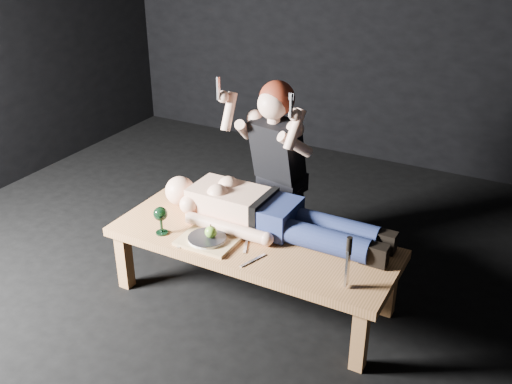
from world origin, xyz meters
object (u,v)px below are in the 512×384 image
at_px(table, 252,270).
at_px(kneeling_woman, 284,165).
at_px(serving_tray, 207,241).
at_px(carving_knife, 348,263).
at_px(goblet, 161,221).
at_px(lying_man, 272,211).

height_order(table, kneeling_woman, kneeling_woman).
bearing_deg(serving_tray, carving_knife, -2.21).
height_order(table, goblet, goblet).
bearing_deg(lying_man, goblet, -147.19).
distance_m(serving_tray, goblet, 0.32).
xyz_separation_m(table, serving_tray, (-0.22, -0.17, 0.24)).
relative_size(kneeling_woman, carving_knife, 4.26).
bearing_deg(table, carving_knife, -16.22).
bearing_deg(table, lying_man, 72.32).
height_order(lying_man, goblet, lying_man).
relative_size(lying_man, kneeling_woman, 1.32).
bearing_deg(carving_knife, kneeling_woman, 132.43).
bearing_deg(carving_knife, table, 163.78).
bearing_deg(serving_tray, table, 37.19).
xyz_separation_m(serving_tray, goblet, (-0.31, -0.04, 0.08)).
bearing_deg(kneeling_woman, lying_man, -61.25).
bearing_deg(kneeling_woman, serving_tray, -86.70).
bearing_deg(lying_man, kneeling_woman, 108.23).
relative_size(lying_man, serving_tray, 5.07).
relative_size(table, kneeling_woman, 1.36).
height_order(goblet, carving_knife, carving_knife).
relative_size(serving_tray, goblet, 1.89).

